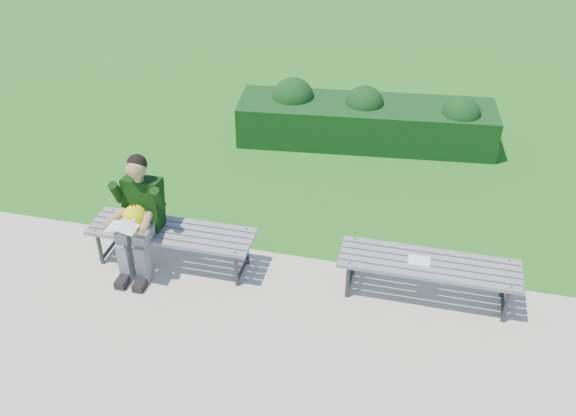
{
  "coord_description": "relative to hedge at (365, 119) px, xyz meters",
  "views": [
    {
      "loc": [
        1.37,
        -5.52,
        4.52
      ],
      "look_at": [
        0.1,
        -0.24,
        0.83
      ],
      "focal_mm": 40.0,
      "sensor_mm": 36.0,
      "label": 1
    }
  ],
  "objects": [
    {
      "name": "paper_sheet",
      "position": [
        0.99,
        -3.26,
        0.11
      ],
      "size": [
        0.22,
        0.16,
        0.01
      ],
      "color": "white",
      "rests_on": "bench_right"
    },
    {
      "name": "bench_left",
      "position": [
        -1.62,
        -3.36,
        0.06
      ],
      "size": [
        1.8,
        0.5,
        0.46
      ],
      "color": "gray",
      "rests_on": "walkway"
    },
    {
      "name": "hedge",
      "position": [
        0.0,
        0.0,
        0.0
      ],
      "size": [
        3.76,
        1.32,
        0.88
      ],
      "color": "#0E370F",
      "rests_on": "ground"
    },
    {
      "name": "seated_boy",
      "position": [
        -1.92,
        -3.46,
        0.36
      ],
      "size": [
        0.56,
        0.76,
        1.31
      ],
      "color": "gray",
      "rests_on": "walkway"
    },
    {
      "name": "bench_right",
      "position": [
        1.09,
        -3.26,
        0.06
      ],
      "size": [
        1.8,
        0.5,
        0.46
      ],
      "color": "gray",
      "rests_on": "walkway"
    },
    {
      "name": "ground",
      "position": [
        -0.48,
        -2.92,
        -0.36
      ],
      "size": [
        80.0,
        80.0,
        0.0
      ],
      "color": "#207821",
      "rests_on": "ground"
    },
    {
      "name": "walkway",
      "position": [
        -0.48,
        -4.67,
        -0.35
      ],
      "size": [
        30.0,
        3.5,
        0.02
      ],
      "color": "#B7B097",
      "rests_on": "ground"
    }
  ]
}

